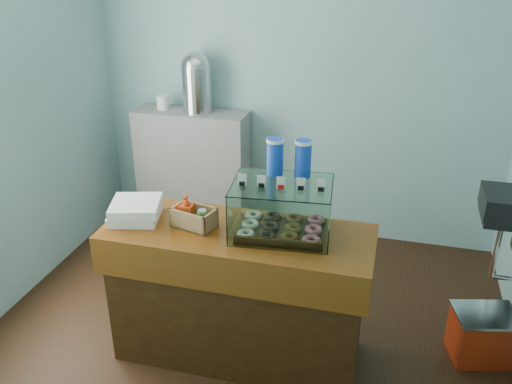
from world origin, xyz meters
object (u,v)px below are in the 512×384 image
(counter, at_px, (238,293))
(red_cooler, at_px, (482,335))
(coffee_urn, at_px, (197,81))
(display_case, at_px, (283,203))

(counter, height_order, red_cooler, counter)
(counter, bearing_deg, red_cooler, 13.25)
(coffee_urn, bearing_deg, display_case, -54.09)
(display_case, distance_m, coffee_urn, 1.87)
(counter, xyz_separation_m, display_case, (0.25, 0.09, 0.62))
(coffee_urn, relative_size, red_cooler, 1.16)
(display_case, height_order, red_cooler, display_case)
(coffee_urn, distance_m, red_cooler, 2.90)
(display_case, relative_size, red_cooler, 1.36)
(display_case, bearing_deg, coffee_urn, 120.40)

